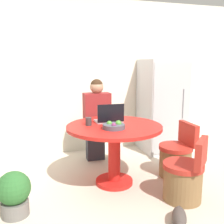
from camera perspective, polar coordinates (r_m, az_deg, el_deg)
name	(u,v)px	position (r m, az deg, el deg)	size (l,w,h in m)	color
ground_plane	(116,187)	(3.43, 0.80, -16.03)	(12.00, 12.00, 0.00)	beige
wall_back	(88,77)	(4.58, -5.16, 7.59)	(7.00, 0.06, 2.60)	silver
refrigerator	(162,106)	(4.68, 10.79, 1.37)	(0.69, 0.70, 1.60)	silver
dining_table	(114,140)	(3.32, 0.51, -6.06)	(1.20, 1.20, 0.78)	red
chair_right_side	(176,158)	(3.76, 13.84, -9.65)	(0.46, 0.46, 0.74)	brown
chair_near_right_corner	(184,179)	(3.15, 15.46, -13.82)	(0.53, 0.53, 0.74)	brown
person_seated	(96,118)	(4.05, -3.43, -1.21)	(0.40, 0.37, 1.30)	#2D2D38
laptop	(109,118)	(3.42, -0.57, -1.35)	(0.35, 0.23, 0.25)	#B7B7BC
fruit_bowl	(114,126)	(3.09, 0.42, -3.07)	(0.27, 0.27, 0.10)	#4C4C56
coffee_cup	(89,121)	(3.26, -5.13, -2.06)	(0.08, 0.08, 0.10)	#383333
cat	(179,218)	(2.77, 14.42, -21.52)	(0.28, 0.40, 0.15)	#473D38
potted_plant	(14,193)	(2.94, -20.54, -16.13)	(0.34, 0.34, 0.47)	slate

